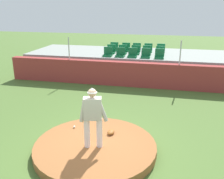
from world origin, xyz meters
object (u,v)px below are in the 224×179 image
Objects in this scene: stadium_chair_9 at (160,52)px; stadium_chair_14 at (161,50)px; baseball at (74,127)px; stadium_chair_4 at (159,55)px; stadium_chair_1 at (120,54)px; stadium_chair_10 at (114,48)px; stadium_chair_5 at (111,51)px; stadium_chair_11 at (126,49)px; stadium_chair_12 at (137,49)px; pitcher at (93,113)px; stadium_chair_13 at (148,49)px; stadium_chair_2 at (133,54)px; stadium_chair_7 at (135,51)px; stadium_chair_8 at (147,52)px; fielding_glove at (111,132)px; stadium_chair_0 at (108,53)px; stadium_chair_6 at (123,51)px; stadium_chair_3 at (146,55)px.

stadium_chair_14 is at bearing -90.29° from stadium_chair_9.
stadium_chair_4 reaches higher than baseball.
stadium_chair_1 is 1.99m from stadium_chair_10.
stadium_chair_11 is at bearing -128.65° from stadium_chair_5.
stadium_chair_12 reaches higher than baseball.
pitcher is 9.30m from stadium_chair_13.
stadium_chair_14 is (2.34, 8.38, 1.17)m from baseball.
stadium_chair_10 is 1.00× the size of stadium_chair_12.
stadium_chair_13 is (2.10, -0.04, 0.00)m from stadium_chair_10.
stadium_chair_10 is (-1.41, 1.83, 0.00)m from stadium_chair_2.
stadium_chair_1 is 2.09m from stadium_chair_4.
stadium_chair_4 is at bearing 179.40° from stadium_chair_2.
stadium_chair_12 is at bearing -109.85° from stadium_chair_1.
stadium_chair_1 is 1.00× the size of stadium_chair_13.
stadium_chair_12 is at bearing -87.11° from stadium_chair_7.
stadium_chair_13 is at bearing -90.13° from stadium_chair_8.
stadium_chair_12 is (1.40, -0.04, 0.00)m from stadium_chair_10.
stadium_chair_7 is at bearing 147.83° from stadium_chair_10.
stadium_chair_7 is at bearing -92.11° from stadium_chair_2.
stadium_chair_14 is (0.00, 0.93, 0.00)m from stadium_chair_9.
stadium_chair_7 is 1.00× the size of stadium_chair_11.
stadium_chair_0 is at bearing -158.80° from fielding_glove.
pitcher is 7.58m from stadium_chair_0.
stadium_chair_12 is at bearing -170.74° from fielding_glove.
stadium_chair_8 is (1.35, 0.93, 0.00)m from stadium_chair_1.
pitcher is 3.44× the size of stadium_chair_10.
stadium_chair_1 is 1.93m from stadium_chair_12.
fielding_glove is at bearing 92.14° from stadium_chair_7.
stadium_chair_8 is at bearing -51.43° from stadium_chair_4.
stadium_chair_14 is (1.44, 0.03, 0.00)m from stadium_chair_12.
stadium_chair_5 and stadium_chair_6 have the same top height.
stadium_chair_5 is 1.16m from stadium_chair_11.
stadium_chair_8 is at bearing 156.42° from stadium_chair_10.
pitcher is 9.42m from stadium_chair_14.
stadium_chair_5 is 1.00× the size of stadium_chair_8.
baseball is 8.42m from stadium_chair_11.
stadium_chair_6 is 1.00× the size of stadium_chair_9.
stadium_chair_5 and stadium_chair_14 have the same top height.
stadium_chair_7 is at bearing 128.94° from stadium_chair_11.
baseball is 0.15× the size of stadium_chair_10.
stadium_chair_12 and stadium_chair_13 have the same top height.
baseball is 0.15× the size of stadium_chair_12.
stadium_chair_1 is at bearing 34.69° from stadium_chair_8.
fielding_glove is 0.60× the size of stadium_chair_11.
stadium_chair_10 is at bearing 93.44° from baseball.
stadium_chair_6 is 1.66m from stadium_chair_13.
stadium_chair_0 is 1.00× the size of stadium_chair_11.
stadium_chair_11 is at bearing -52.28° from stadium_chair_3.
stadium_chair_10 is (-0.02, 0.95, 0.00)m from stadium_chair_5.
stadium_chair_0 is at bearing 1.02° from stadium_chair_3.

